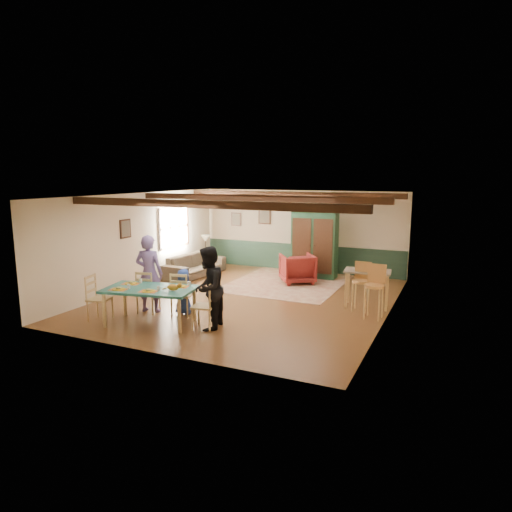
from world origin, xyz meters
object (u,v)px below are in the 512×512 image
at_px(person_man, 149,274).
at_px(dining_table, 150,306).
at_px(armchair, 297,269).
at_px(dining_chair_end_right, 204,305).
at_px(end_table, 206,259).
at_px(person_woman, 208,288).
at_px(cat, 173,287).
at_px(bar_stool_left, 361,287).
at_px(person_child, 184,292).
at_px(armoire, 315,243).
at_px(dining_chair_far_left, 148,292).
at_px(dining_chair_far_right, 182,294).
at_px(counter_table, 367,289).
at_px(bar_stool_right, 374,292).
at_px(dining_chair_end_left, 100,298).
at_px(sofa, 195,265).
at_px(table_lamp, 206,243).

bearing_deg(person_man, dining_table, 116.57).
bearing_deg(armchair, dining_chair_end_right, 50.41).
bearing_deg(end_table, person_woman, -58.77).
bearing_deg(cat, bar_stool_left, 29.23).
relative_size(person_child, armoire, 0.49).
height_order(armoire, bar_stool_left, armoire).
xyz_separation_m(dining_chair_far_left, dining_chair_far_right, (0.84, 0.17, 0.00)).
bearing_deg(dining_chair_far_right, counter_table, -158.04).
bearing_deg(end_table, bar_stool_left, -26.40).
bearing_deg(bar_stool_right, counter_table, 114.14).
bearing_deg(dining_chair_end_left, armoire, -37.73).
bearing_deg(sofa, armchair, -78.82).
bearing_deg(bar_stool_left, dining_chair_far_right, -150.15).
height_order(dining_chair_far_left, bar_stool_right, bar_stool_right).
bearing_deg(bar_stool_left, armoire, 125.60).
relative_size(dining_chair_far_right, armchair, 1.05).
bearing_deg(armchair, person_man, 27.73).
bearing_deg(dining_chair_end_right, cat, -80.54).
height_order(person_child, end_table, person_child).
bearing_deg(sofa, end_table, 20.07).
height_order(person_child, sofa, person_child).
relative_size(dining_chair_far_left, person_woman, 0.58).
relative_size(dining_table, bar_stool_right, 1.57).
xyz_separation_m(dining_chair_far_right, dining_chair_end_right, (0.93, -0.60, 0.00)).
bearing_deg(dining_chair_far_left, dining_table, 119.05).
height_order(sofa, bar_stool_right, bar_stool_right).
bearing_deg(person_woman, armchair, 164.85).
bearing_deg(table_lamp, sofa, -74.17).
height_order(person_child, bar_stool_right, bar_stool_right).
xyz_separation_m(person_woman, end_table, (-3.40, 5.60, -0.58)).
height_order(dining_chair_end_left, bar_stool_right, bar_stool_right).
relative_size(cat, counter_table, 0.35).
distance_m(cat, counter_table, 4.75).
distance_m(person_woman, bar_stool_left, 3.72).
xyz_separation_m(dining_table, counter_table, (4.01, 3.28, 0.06)).
bearing_deg(armoire, sofa, -160.55).
distance_m(person_woman, person_child, 1.29).
distance_m(end_table, bar_stool_right, 7.31).
bearing_deg(dining_chair_end_left, dining_table, -90.00).
xyz_separation_m(dining_chair_end_right, end_table, (-3.29, 5.62, -0.21)).
bearing_deg(dining_chair_end_left, person_child, -62.70).
relative_size(table_lamp, counter_table, 0.49).
distance_m(dining_chair_end_left, table_lamp, 6.17).
bearing_deg(sofa, person_woman, -140.51).
bearing_deg(end_table, dining_chair_end_left, -81.71).
bearing_deg(person_child, dining_chair_far_right, 90.00).
distance_m(dining_chair_far_left, dining_chair_end_left, 1.11).
bearing_deg(table_lamp, dining_chair_end_right, -59.65).
bearing_deg(armchair, dining_chair_far_right, 37.26).
height_order(dining_table, end_table, dining_table).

